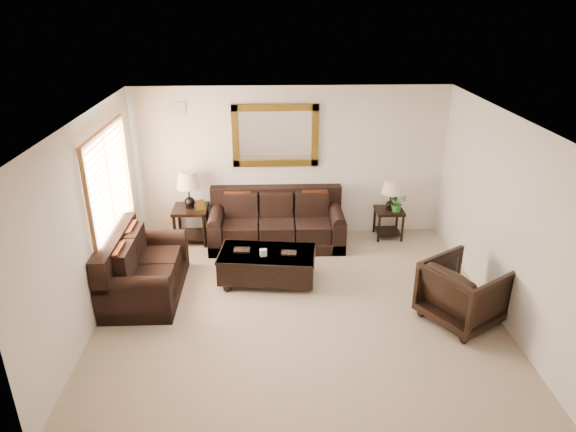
{
  "coord_description": "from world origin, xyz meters",
  "views": [
    {
      "loc": [
        -0.38,
        -6.22,
        4.1
      ],
      "look_at": [
        -0.12,
        0.6,
        1.14
      ],
      "focal_mm": 32.0,
      "sensor_mm": 36.0,
      "label": 1
    }
  ],
  "objects_px": {
    "end_table_left": "(189,197)",
    "end_table_right": "(390,201)",
    "sofa": "(277,225)",
    "armchair": "(464,290)",
    "loveseat": "(141,272)",
    "coffee_table": "(267,263)"
  },
  "relations": [
    {
      "from": "coffee_table",
      "to": "end_table_left",
      "type": "bearing_deg",
      "value": 139.69
    },
    {
      "from": "end_table_left",
      "to": "coffee_table",
      "type": "xyz_separation_m",
      "value": [
        1.35,
        -1.45,
        -0.55
      ]
    },
    {
      "from": "sofa",
      "to": "armchair",
      "type": "relative_size",
      "value": 2.46
    },
    {
      "from": "loveseat",
      "to": "coffee_table",
      "type": "relative_size",
      "value": 1.1
    },
    {
      "from": "armchair",
      "to": "end_table_right",
      "type": "bearing_deg",
      "value": -23.38
    },
    {
      "from": "sofa",
      "to": "coffee_table",
      "type": "xyz_separation_m",
      "value": [
        -0.17,
        -1.33,
        -0.04
      ]
    },
    {
      "from": "end_table_left",
      "to": "coffee_table",
      "type": "height_order",
      "value": "end_table_left"
    },
    {
      "from": "sofa",
      "to": "loveseat",
      "type": "xyz_separation_m",
      "value": [
        -2.02,
        -1.6,
        0.01
      ]
    },
    {
      "from": "end_table_left",
      "to": "end_table_right",
      "type": "height_order",
      "value": "end_table_left"
    },
    {
      "from": "coffee_table",
      "to": "loveseat",
      "type": "bearing_deg",
      "value": -165.04
    },
    {
      "from": "sofa",
      "to": "coffee_table",
      "type": "height_order",
      "value": "sofa"
    },
    {
      "from": "end_table_left",
      "to": "end_table_right",
      "type": "relative_size",
      "value": 1.21
    },
    {
      "from": "loveseat",
      "to": "armchair",
      "type": "height_order",
      "value": "loveseat"
    },
    {
      "from": "sofa",
      "to": "end_table_left",
      "type": "relative_size",
      "value": 1.77
    },
    {
      "from": "end_table_right",
      "to": "armchair",
      "type": "height_order",
      "value": "end_table_right"
    },
    {
      "from": "sofa",
      "to": "end_table_right",
      "type": "distance_m",
      "value": 2.08
    },
    {
      "from": "coffee_table",
      "to": "armchair",
      "type": "bearing_deg",
      "value": -16.67
    },
    {
      "from": "loveseat",
      "to": "end_table_left",
      "type": "bearing_deg",
      "value": -16.46
    },
    {
      "from": "sofa",
      "to": "armchair",
      "type": "distance_m",
      "value": 3.49
    },
    {
      "from": "loveseat",
      "to": "end_table_left",
      "type": "distance_m",
      "value": 1.86
    },
    {
      "from": "sofa",
      "to": "end_table_left",
      "type": "height_order",
      "value": "end_table_left"
    },
    {
      "from": "coffee_table",
      "to": "armchair",
      "type": "distance_m",
      "value": 2.88
    }
  ]
}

